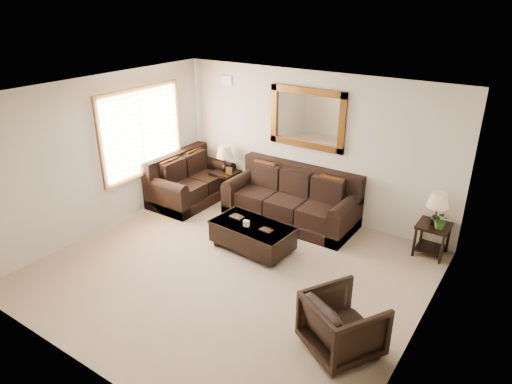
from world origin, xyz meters
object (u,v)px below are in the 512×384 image
Objects in this scene: sofa at (292,202)px; armchair at (343,322)px; loveseat at (189,183)px; end_table_left at (225,164)px; coffee_table at (252,234)px; end_table_right at (436,215)px.

sofa reaches higher than armchair.
loveseat is 4.94m from armchair.
loveseat is at bearing -170.26° from sofa.
sofa is 3.44m from armchair.
end_table_left is (-1.69, 0.19, 0.36)m from sofa.
armchair is at bearing -36.01° from end_table_left.
armchair is (4.39, -2.27, 0.05)m from loveseat.
loveseat is (-2.19, -0.38, -0.01)m from sofa.
sofa is at bearing 94.45° from coffee_table.
sofa is 1.42× the size of loveseat.
sofa is 2.97× the size of armchair.
loveseat is 1.58× the size of end_table_right.
coffee_table is (1.69, -1.49, -0.43)m from end_table_left.
end_table_right is at bearing -65.79° from armchair.
coffee_table is at bearing -112.86° from loveseat.
loveseat reaches higher than armchair.
end_table_left reaches higher than armchair.
loveseat is 1.23× the size of coffee_table.
armchair is at bearing -50.23° from sofa.
loveseat is at bearing 161.68° from coffee_table.
loveseat is 2.38m from coffee_table.
sofa is 2.52m from end_table_right.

